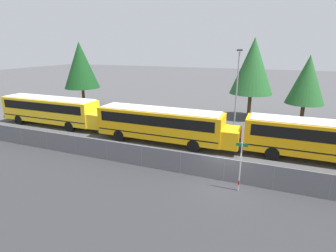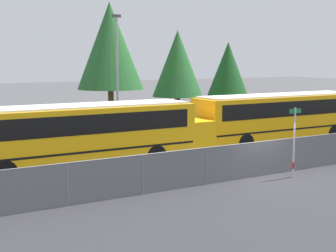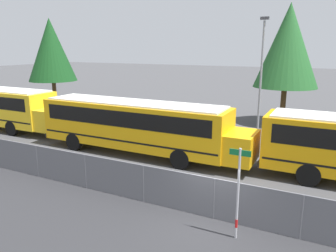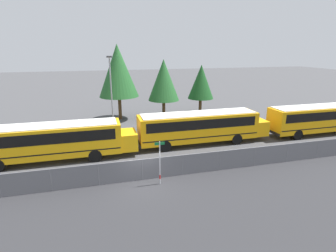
# 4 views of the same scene
# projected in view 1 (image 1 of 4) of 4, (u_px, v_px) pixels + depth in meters

# --- Properties ---
(ground_plane) EXTENTS (200.00, 200.00, 0.00)m
(ground_plane) POSITION_uv_depth(u_px,v_px,m) (223.00, 181.00, 17.57)
(ground_plane) COLOR #424244
(road_strip) EXTENTS (101.40, 12.00, 0.01)m
(road_strip) POSITION_uv_depth(u_px,v_px,m) (200.00, 239.00, 12.23)
(road_strip) COLOR #2B2B2D
(road_strip) RESTS_ON ground_plane
(fence) EXTENTS (67.47, 0.07, 1.64)m
(fence) POSITION_uv_depth(u_px,v_px,m) (224.00, 169.00, 17.33)
(fence) COLOR #9EA0A5
(fence) RESTS_ON ground_plane
(school_bus_0) EXTENTS (13.35, 2.60, 3.19)m
(school_bus_0) POSITION_uv_depth(u_px,v_px,m) (52.00, 109.00, 29.56)
(school_bus_0) COLOR yellow
(school_bus_0) RESTS_ON ground_plane
(school_bus_1) EXTENTS (13.35, 2.60, 3.19)m
(school_bus_1) POSITION_uv_depth(u_px,v_px,m) (162.00, 123.00, 24.12)
(school_bus_1) COLOR #EDA80F
(school_bus_1) RESTS_ON ground_plane
(school_bus_2) EXTENTS (13.35, 2.60, 3.19)m
(school_bus_2) POSITION_uv_depth(u_px,v_px,m) (330.00, 139.00, 19.90)
(school_bus_2) COLOR orange
(school_bus_2) RESTS_ON ground_plane
(street_sign) EXTENTS (0.70, 0.09, 3.20)m
(street_sign) POSITION_uv_depth(u_px,v_px,m) (240.00, 166.00, 15.89)
(street_sign) COLOR #B7B7BC
(street_sign) RESTS_ON ground_plane
(light_pole) EXTENTS (0.60, 0.24, 8.41)m
(light_pole) POSITION_uv_depth(u_px,v_px,m) (237.00, 85.00, 28.87)
(light_pole) COLOR gray
(light_pole) RESTS_ON ground_plane
(tree_0) EXTENTS (5.14, 5.14, 9.77)m
(tree_0) POSITION_uv_depth(u_px,v_px,m) (253.00, 66.00, 31.52)
(tree_0) COLOR #51381E
(tree_0) RESTS_ON ground_plane
(tree_1) EXTENTS (5.22, 5.22, 9.43)m
(tree_1) POSITION_uv_depth(u_px,v_px,m) (81.00, 65.00, 39.21)
(tree_1) COLOR #51381E
(tree_1) RESTS_ON ground_plane
(tree_3) EXTENTS (4.26, 4.26, 7.83)m
(tree_3) POSITION_uv_depth(u_px,v_px,m) (307.00, 80.00, 29.74)
(tree_3) COLOR #51381E
(tree_3) RESTS_ON ground_plane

